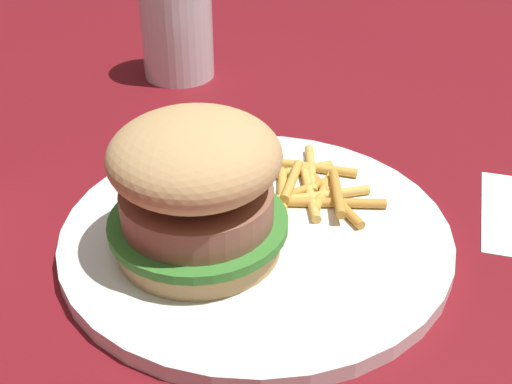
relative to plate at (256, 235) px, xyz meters
The scene contains 5 objects.
ground_plane 0.01m from the plate, 130.73° to the right, with size 1.60×1.60×0.00m, color maroon.
plate is the anchor object (origin of this frame).
sandwich 0.07m from the plate, 50.54° to the right, with size 0.12×0.12×0.10m.
fries_pile 0.06m from the plate, 148.16° to the left, with size 0.10×0.12×0.01m.
drink_glass 0.31m from the plate, 154.45° to the right, with size 0.07×0.07×0.11m.
Camera 1 is at (0.38, 0.07, 0.29)m, focal length 47.41 mm.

